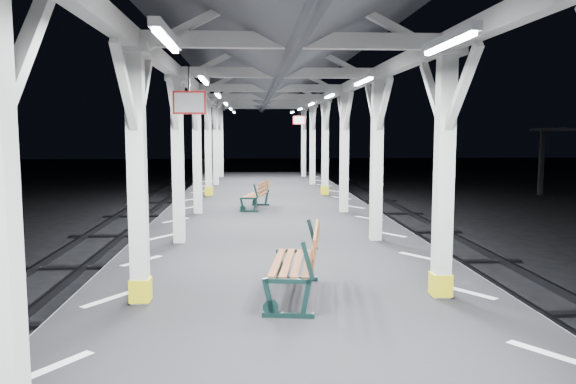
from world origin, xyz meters
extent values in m
cube|color=silver|center=(-2.45, 0.00, 1.00)|extent=(1.00, 48.00, 0.01)
cube|color=silver|center=(2.45, 0.00, 1.00)|extent=(1.00, 48.00, 0.01)
cube|color=silver|center=(-2.00, -1.45, 3.75)|extent=(0.10, 0.99, 0.99)
cube|color=silver|center=(-2.00, 2.00, 2.60)|extent=(0.22, 0.22, 3.20)
cube|color=silver|center=(-2.00, 2.00, 4.26)|extent=(0.40, 0.40, 0.12)
cube|color=yellow|center=(-2.00, 2.00, 1.18)|extent=(0.26, 0.26, 0.30)
cube|color=silver|center=(-2.00, 2.55, 3.75)|extent=(0.10, 0.99, 0.99)
cube|color=silver|center=(-2.00, 1.45, 3.75)|extent=(0.10, 0.99, 0.99)
cube|color=silver|center=(-2.00, 6.00, 2.60)|extent=(0.22, 0.22, 3.20)
cube|color=silver|center=(-2.00, 6.00, 4.26)|extent=(0.40, 0.40, 0.12)
cube|color=silver|center=(-2.00, 6.55, 3.75)|extent=(0.10, 0.99, 0.99)
cube|color=silver|center=(-2.00, 5.45, 3.75)|extent=(0.10, 0.99, 0.99)
cube|color=silver|center=(-2.00, 10.00, 2.60)|extent=(0.22, 0.22, 3.20)
cube|color=silver|center=(-2.00, 10.00, 4.26)|extent=(0.40, 0.40, 0.12)
cube|color=silver|center=(-2.00, 10.55, 3.75)|extent=(0.10, 0.99, 0.99)
cube|color=silver|center=(-2.00, 9.45, 3.75)|extent=(0.10, 0.99, 0.99)
cube|color=silver|center=(-2.00, 14.00, 2.60)|extent=(0.22, 0.22, 3.20)
cube|color=silver|center=(-2.00, 14.00, 4.26)|extent=(0.40, 0.40, 0.12)
cube|color=yellow|center=(-2.00, 14.00, 1.18)|extent=(0.26, 0.26, 0.30)
cube|color=silver|center=(-2.00, 14.55, 3.75)|extent=(0.10, 0.99, 0.99)
cube|color=silver|center=(-2.00, 13.45, 3.75)|extent=(0.10, 0.99, 0.99)
cube|color=silver|center=(-2.00, 18.00, 2.60)|extent=(0.22, 0.22, 3.20)
cube|color=silver|center=(-2.00, 18.00, 4.26)|extent=(0.40, 0.40, 0.12)
cube|color=silver|center=(-2.00, 18.55, 3.75)|extent=(0.10, 0.99, 0.99)
cube|color=silver|center=(-2.00, 17.45, 3.75)|extent=(0.10, 0.99, 0.99)
cube|color=silver|center=(-2.00, 22.00, 2.60)|extent=(0.22, 0.22, 3.20)
cube|color=silver|center=(-2.00, 22.00, 4.26)|extent=(0.40, 0.40, 0.12)
cube|color=silver|center=(-2.00, 22.55, 3.75)|extent=(0.10, 0.99, 0.99)
cube|color=silver|center=(-2.00, 21.45, 3.75)|extent=(0.10, 0.99, 0.99)
cube|color=silver|center=(2.00, 2.00, 2.60)|extent=(0.22, 0.22, 3.20)
cube|color=silver|center=(2.00, 2.00, 4.26)|extent=(0.40, 0.40, 0.12)
cube|color=yellow|center=(2.00, 2.00, 1.18)|extent=(0.26, 0.26, 0.30)
cube|color=silver|center=(2.00, 2.55, 3.75)|extent=(0.10, 0.99, 0.99)
cube|color=silver|center=(2.00, 1.45, 3.75)|extent=(0.10, 0.99, 0.99)
cube|color=silver|center=(2.00, 6.00, 2.60)|extent=(0.22, 0.22, 3.20)
cube|color=silver|center=(2.00, 6.00, 4.26)|extent=(0.40, 0.40, 0.12)
cube|color=silver|center=(2.00, 6.55, 3.75)|extent=(0.10, 0.99, 0.99)
cube|color=silver|center=(2.00, 5.45, 3.75)|extent=(0.10, 0.99, 0.99)
cube|color=silver|center=(2.00, 10.00, 2.60)|extent=(0.22, 0.22, 3.20)
cube|color=silver|center=(2.00, 10.00, 4.26)|extent=(0.40, 0.40, 0.12)
cube|color=silver|center=(2.00, 10.55, 3.75)|extent=(0.10, 0.99, 0.99)
cube|color=silver|center=(2.00, 9.45, 3.75)|extent=(0.10, 0.99, 0.99)
cube|color=silver|center=(2.00, 14.00, 2.60)|extent=(0.22, 0.22, 3.20)
cube|color=silver|center=(2.00, 14.00, 4.26)|extent=(0.40, 0.40, 0.12)
cube|color=yellow|center=(2.00, 14.00, 1.18)|extent=(0.26, 0.26, 0.30)
cube|color=silver|center=(2.00, 14.55, 3.75)|extent=(0.10, 0.99, 0.99)
cube|color=silver|center=(2.00, 13.45, 3.75)|extent=(0.10, 0.99, 0.99)
cube|color=silver|center=(2.00, 18.00, 2.60)|extent=(0.22, 0.22, 3.20)
cube|color=silver|center=(2.00, 18.00, 4.26)|extent=(0.40, 0.40, 0.12)
cube|color=silver|center=(2.00, 18.55, 3.75)|extent=(0.10, 0.99, 0.99)
cube|color=silver|center=(2.00, 17.45, 3.75)|extent=(0.10, 0.99, 0.99)
cube|color=silver|center=(2.00, 22.00, 2.60)|extent=(0.22, 0.22, 3.20)
cube|color=silver|center=(2.00, 22.00, 4.26)|extent=(0.40, 0.40, 0.12)
cube|color=silver|center=(2.00, 22.55, 3.75)|extent=(0.10, 0.99, 0.99)
cube|color=silver|center=(2.00, 21.45, 3.75)|extent=(0.10, 0.99, 0.99)
cube|color=silver|center=(-2.00, 0.00, 4.38)|extent=(0.18, 48.00, 0.24)
cube|color=silver|center=(2.00, 0.00, 4.38)|extent=(0.18, 48.00, 0.24)
cube|color=silver|center=(0.00, 2.00, 4.38)|extent=(4.20, 0.14, 0.20)
cube|color=silver|center=(0.00, 6.00, 4.38)|extent=(4.20, 0.14, 0.20)
cube|color=silver|center=(0.00, 10.00, 4.38)|extent=(4.20, 0.14, 0.20)
cube|color=silver|center=(0.00, 14.00, 4.38)|extent=(4.20, 0.14, 0.20)
cube|color=silver|center=(0.00, 18.00, 4.38)|extent=(4.20, 0.14, 0.20)
cube|color=silver|center=(0.00, 22.00, 4.38)|extent=(4.20, 0.14, 0.20)
cube|color=silver|center=(-1.30, 0.00, 4.10)|extent=(0.10, 1.35, 0.08)
cube|color=white|center=(-1.30, 0.00, 4.05)|extent=(0.05, 1.25, 0.05)
cube|color=silver|center=(-1.30, 4.00, 4.10)|extent=(0.10, 1.35, 0.08)
cube|color=white|center=(-1.30, 4.00, 4.05)|extent=(0.05, 1.25, 0.05)
cube|color=silver|center=(-1.30, 8.00, 4.10)|extent=(0.10, 1.35, 0.08)
cube|color=white|center=(-1.30, 8.00, 4.05)|extent=(0.05, 1.25, 0.05)
cube|color=silver|center=(-1.30, 12.00, 4.10)|extent=(0.10, 1.35, 0.08)
cube|color=white|center=(-1.30, 12.00, 4.05)|extent=(0.05, 1.25, 0.05)
cube|color=silver|center=(-1.30, 16.00, 4.10)|extent=(0.10, 1.35, 0.08)
cube|color=white|center=(-1.30, 16.00, 4.05)|extent=(0.05, 1.25, 0.05)
cube|color=silver|center=(-1.30, 20.00, 4.10)|extent=(0.10, 1.35, 0.08)
cube|color=white|center=(-1.30, 20.00, 4.05)|extent=(0.05, 1.25, 0.05)
cube|color=silver|center=(1.30, 0.00, 4.10)|extent=(0.10, 1.35, 0.08)
cube|color=white|center=(1.30, 0.00, 4.05)|extent=(0.05, 1.25, 0.05)
cube|color=silver|center=(1.30, 4.00, 4.10)|extent=(0.10, 1.35, 0.08)
cube|color=white|center=(1.30, 4.00, 4.05)|extent=(0.05, 1.25, 0.05)
cube|color=silver|center=(1.30, 8.00, 4.10)|extent=(0.10, 1.35, 0.08)
cube|color=white|center=(1.30, 8.00, 4.05)|extent=(0.05, 1.25, 0.05)
cube|color=silver|center=(1.30, 12.00, 4.10)|extent=(0.10, 1.35, 0.08)
cube|color=white|center=(1.30, 12.00, 4.05)|extent=(0.05, 1.25, 0.05)
cube|color=silver|center=(1.30, 16.00, 4.10)|extent=(0.10, 1.35, 0.08)
cube|color=white|center=(1.30, 16.00, 4.05)|extent=(0.05, 1.25, 0.05)
cube|color=silver|center=(1.30, 20.00, 4.10)|extent=(0.10, 1.35, 0.08)
cube|color=white|center=(1.30, 20.00, 4.05)|extent=(0.05, 1.25, 0.05)
cylinder|color=black|center=(-1.47, 3.38, 4.02)|extent=(0.02, 0.02, 0.36)
cube|color=red|center=(-1.47, 3.38, 3.67)|extent=(0.50, 0.03, 0.35)
cube|color=white|center=(-1.47, 3.38, 3.67)|extent=(0.44, 0.04, 0.29)
cylinder|color=black|center=(1.40, 17.52, 4.02)|extent=(0.02, 0.02, 0.36)
cube|color=red|center=(1.40, 17.52, 3.67)|extent=(0.50, 0.03, 0.35)
cube|color=white|center=(1.40, 17.52, 3.67)|extent=(0.44, 0.05, 0.29)
cube|color=black|center=(14.00, 22.00, 1.65)|extent=(0.20, 0.20, 3.30)
sphere|color=silver|center=(14.00, 22.00, 3.22)|extent=(0.20, 0.20, 0.20)
cube|color=#112927|center=(-0.11, 1.28, 1.03)|extent=(0.64, 0.15, 0.06)
cube|color=#112927|center=(-0.34, 1.32, 1.24)|extent=(0.17, 0.08, 0.49)
cube|color=#112927|center=(0.10, 1.25, 1.24)|extent=(0.15, 0.07, 0.49)
cube|color=#112927|center=(0.12, 1.25, 1.71)|extent=(0.18, 0.08, 0.46)
cube|color=#112927|center=(0.12, 2.96, 1.03)|extent=(0.64, 0.15, 0.06)
cube|color=#112927|center=(-0.11, 2.99, 1.24)|extent=(0.17, 0.08, 0.49)
cube|color=#112927|center=(0.33, 2.93, 1.24)|extent=(0.15, 0.07, 0.49)
cube|color=#112927|center=(0.35, 2.93, 1.71)|extent=(0.18, 0.08, 0.46)
cube|color=brown|center=(-0.20, 2.15, 1.48)|extent=(0.32, 1.61, 0.04)
cube|color=brown|center=(-0.07, 2.13, 1.48)|extent=(0.32, 1.61, 0.04)
cube|color=brown|center=(0.07, 2.11, 1.48)|extent=(0.32, 1.61, 0.04)
cube|color=brown|center=(0.20, 2.09, 1.48)|extent=(0.32, 1.61, 0.04)
cube|color=brown|center=(0.28, 2.08, 1.62)|extent=(0.28, 1.60, 0.10)
cube|color=brown|center=(0.30, 2.08, 1.76)|extent=(0.28, 1.60, 0.10)
cube|color=brown|center=(0.32, 2.08, 1.90)|extent=(0.28, 1.60, 0.10)
cube|color=#112927|center=(-0.62, 10.13, 1.03)|extent=(0.53, 0.18, 0.05)
cube|color=#112927|center=(-0.80, 10.18, 1.20)|extent=(0.14, 0.08, 0.41)
cube|color=#112927|center=(-0.44, 10.09, 1.20)|extent=(0.13, 0.07, 0.41)
cube|color=#112927|center=(-0.43, 10.08, 1.59)|extent=(0.15, 0.08, 0.39)
cube|color=#112927|center=(-0.27, 11.50, 1.03)|extent=(0.53, 0.18, 0.05)
cube|color=#112927|center=(-0.46, 11.55, 1.20)|extent=(0.14, 0.08, 0.41)
cube|color=#112927|center=(-0.10, 11.46, 1.20)|extent=(0.13, 0.07, 0.41)
cube|color=#112927|center=(-0.08, 11.46, 1.59)|extent=(0.15, 0.08, 0.39)
cube|color=brown|center=(-0.61, 10.86, 1.40)|extent=(0.41, 1.32, 0.03)
cube|color=brown|center=(-0.50, 10.83, 1.40)|extent=(0.41, 1.32, 0.03)
cube|color=brown|center=(-0.39, 10.80, 1.40)|extent=(0.41, 1.32, 0.03)
cube|color=brown|center=(-0.28, 10.77, 1.40)|extent=(0.41, 1.32, 0.03)
cube|color=brown|center=(-0.22, 10.76, 1.52)|extent=(0.37, 1.32, 0.08)
cube|color=brown|center=(-0.20, 10.76, 1.64)|extent=(0.37, 1.32, 0.08)
cube|color=brown|center=(-0.19, 10.75, 1.75)|extent=(0.37, 1.32, 0.08)
camera|label=1|loc=(-0.54, -5.25, 3.25)|focal=35.00mm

